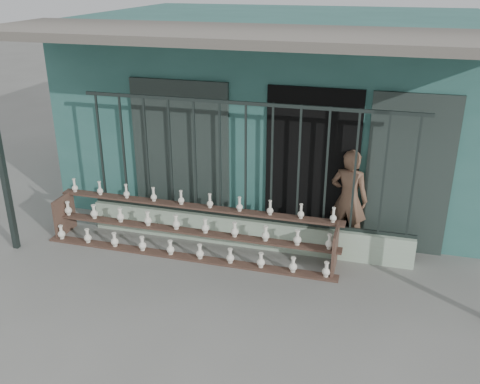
# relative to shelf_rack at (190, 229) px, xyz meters

# --- Properties ---
(ground) EXTENTS (60.00, 60.00, 0.00)m
(ground) POSITION_rel_shelf_rack_xyz_m (0.74, -0.89, -0.36)
(ground) COLOR slate
(workshop_building) EXTENTS (7.40, 6.60, 3.21)m
(workshop_building) POSITION_rel_shelf_rack_xyz_m (0.75, 3.34, 1.26)
(workshop_building) COLOR #30655E
(workshop_building) RESTS_ON ground
(parapet_wall) EXTENTS (5.00, 0.20, 0.45)m
(parapet_wall) POSITION_rel_shelf_rack_xyz_m (0.74, 0.41, -0.13)
(parapet_wall) COLOR #ADC8AB
(parapet_wall) RESTS_ON ground
(security_fence) EXTENTS (5.00, 0.04, 1.80)m
(security_fence) POSITION_rel_shelf_rack_xyz_m (0.74, 0.41, 0.99)
(security_fence) COLOR #283330
(security_fence) RESTS_ON parapet_wall
(shelf_rack) EXTENTS (4.50, 0.68, 0.85)m
(shelf_rack) POSITION_rel_shelf_rack_xyz_m (0.00, 0.00, 0.00)
(shelf_rack) COLOR brown
(shelf_rack) RESTS_ON ground
(elderly_woman) EXTENTS (0.63, 0.47, 1.55)m
(elderly_woman) POSITION_rel_shelf_rack_xyz_m (2.23, 0.80, 0.42)
(elderly_woman) COLOR brown
(elderly_woman) RESTS_ON ground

